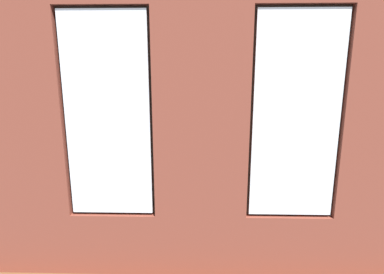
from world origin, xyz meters
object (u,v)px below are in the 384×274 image
Objects in this scene: couch_left at (354,179)px; potted_plant_foreground_right at (98,132)px; coffee_table at (175,163)px; remote_silver at (156,162)px; media_console at (60,160)px; potted_plant_by_left_couch at (304,161)px; cup_ceramic at (168,157)px; papasan_chair at (198,138)px; table_plant_small at (175,156)px; remote_black at (192,158)px; couch_by_window at (209,216)px; tv_flatscreen at (57,128)px; candle_jar at (179,159)px; potted_plant_between_couches at (315,188)px; potted_plant_corner_near_left at (308,131)px; potted_plant_mid_room_small at (252,153)px.

couch_left is 1.49× the size of potted_plant_foreground_right.
remote_silver is at bearing 17.21° from coffee_table.
media_console is 2.71× the size of potted_plant_by_left_couch.
cup_ceramic is 2.07m from papasan_chair.
coffee_table is at bearing -104.17° from couch_left.
coffee_table is at bearing 168.92° from media_console.
coffee_table is 1.13× the size of papasan_chair.
table_plant_small reaches higher than coffee_table.
remote_black is at bearing -108.10° from couch_left.
tv_flatscreen is (3.15, -2.60, 0.65)m from couch_by_window.
couch_left is 3.42m from cup_ceramic.
potted_plant_between_couches is at bearing 133.84° from candle_jar.
remote_black is 3.24m from potted_plant_foreground_right.
cup_ceramic is at bearing -40.42° from candle_jar.
potted_plant_corner_near_left reaches higher than papasan_chair.
potted_plant_foreground_right is at bearing -43.11° from table_plant_small.
candle_jar is 0.12× the size of papasan_chair.
remote_silver is (0.37, 0.11, 0.07)m from coffee_table.
papasan_chair is 4.41m from potted_plant_between_couches.
potted_plant_corner_near_left reaches higher than couch_by_window.
papasan_chair reaches higher than potted_plant_mid_room_small.
potted_plant_between_couches is (-1.34, -0.06, 0.38)m from couch_by_window.
potted_plant_corner_near_left reaches higher than coffee_table.
potted_plant_mid_room_small is at bearing -83.72° from potted_plant_between_couches.
papasan_chair is at bearing 1.01° from potted_plant_corner_near_left.
remote_silver is at bearing 44.23° from cup_ceramic.
media_console is (2.63, -0.61, -0.22)m from candle_jar.
remote_silver is 0.13× the size of potted_plant_corner_near_left.
couch_by_window is 4.14m from tv_flatscreen.
table_plant_small is 2.86m from potted_plant_by_left_couch.
remote_black is 0.44× the size of potted_plant_by_left_couch.
potted_plant_by_left_couch is 2.85m from potted_plant_between_couches.
candle_jar is 0.35m from remote_black.
tv_flatscreen is at bearing 28.06° from papasan_chair.
potted_plant_foreground_right reaches higher than potted_plant_by_left_couch.
potted_plant_mid_room_small is 4.12m from potted_plant_foreground_right.
tv_flatscreen reaches higher than cup_ceramic.
candle_jar is at bearing -75.38° from couch_by_window.
potted_plant_between_couches reaches higher than couch_by_window.
potted_plant_between_couches reaches higher than papasan_chair.
remote_silver is 0.28× the size of potted_plant_mid_room_small.
cup_ceramic is (3.32, -0.79, 0.14)m from couch_left.
potted_plant_by_left_couch is at bearing -107.01° from potted_plant_between_couches.
tv_flatscreen is at bearing -29.58° from potted_plant_between_couches.
potted_plant_mid_room_small reaches higher than remote_silver.
potted_plant_between_couches is at bearing 96.28° from potted_plant_mid_room_small.
coffee_table is 15.24× the size of cup_ceramic.
table_plant_small is 3.95m from potted_plant_corner_near_left.
couch_by_window is 1.39m from potted_plant_between_couches.
couch_left is 22.31× the size of cup_ceramic.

